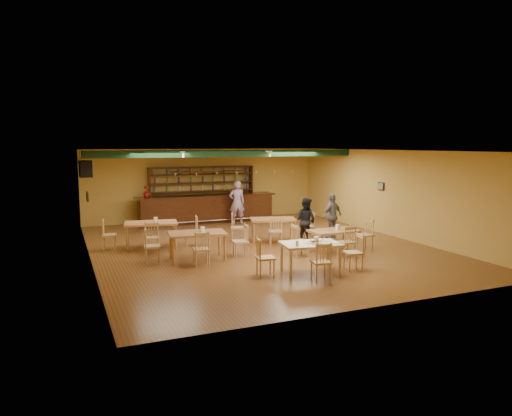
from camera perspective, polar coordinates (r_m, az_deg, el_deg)
name	(u,v)px	position (r m, az deg, el deg)	size (l,w,h in m)	color
floor	(259,247)	(14.98, 0.37, -4.68)	(12.00, 12.00, 0.00)	brown
ceiling_beam	(229,153)	(17.25, -3.28, 6.55)	(10.00, 0.30, 0.25)	black
track_rail_left	(176,151)	(17.32, -9.62, 6.70)	(0.05, 2.50, 0.05)	white
track_rail_right	(258,151)	(18.31, 0.25, 6.85)	(0.05, 2.50, 0.05)	white
ac_unit	(86,169)	(17.71, -19.69, 4.46)	(0.34, 0.70, 0.48)	white
picture_left	(87,197)	(14.57, -19.56, 1.30)	(0.04, 0.34, 0.28)	black
picture_right	(381,186)	(17.66, 14.75, 2.54)	(0.04, 0.34, 0.28)	black
bar_counter	(207,209)	(19.62, -5.90, -0.10)	(5.78, 0.85, 1.13)	black
back_bar_hutch	(202,193)	(20.15, -6.44, 1.75)	(4.47, 0.40, 2.28)	black
poinsettia	(146,192)	(18.97, -13.01, 1.90)	(0.26, 0.26, 0.46)	#9D140E
dining_table_a	(151,235)	(15.17, -12.44, -3.17)	(1.60, 0.96, 0.80)	olive
dining_table_b	(273,230)	(15.90, 2.05, -2.60)	(1.48, 0.89, 0.74)	olive
dining_table_c	(197,246)	(13.37, -7.04, -4.54)	(1.56, 0.94, 0.78)	olive
dining_table_d	(333,242)	(14.26, 9.22, -3.99)	(1.38, 0.83, 0.69)	olive
near_table	(310,258)	(12.01, 6.54, -5.97)	(1.43, 0.92, 0.76)	tan
pizza_tray	(314,242)	(11.98, 6.99, -4.10)	(0.40, 0.40, 0.01)	silver
parmesan_shaker	(297,243)	(11.57, 4.95, -4.25)	(0.07, 0.07, 0.11)	#EAE5C6
napkin_stack	(319,240)	(12.27, 7.56, -3.79)	(0.20, 0.15, 0.03)	white
pizza_server	(319,241)	(12.09, 7.51, -3.95)	(0.32, 0.09, 0.00)	silver
side_plate	(334,242)	(12.04, 9.38, -4.10)	(0.22, 0.22, 0.01)	white
patron_bar	(237,202)	(19.12, -2.30, 0.67)	(0.64, 0.42, 1.75)	#854698
patron_right_a	(306,221)	(15.48, 5.99, -1.51)	(0.72, 0.56, 1.49)	black
patron_right_b	(332,216)	(16.49, 9.13, -0.94)	(0.89, 0.37, 1.52)	gray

